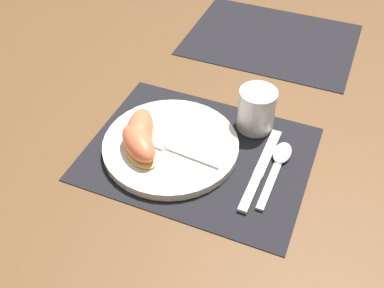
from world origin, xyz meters
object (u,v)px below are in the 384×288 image
at_px(knife, 260,170).
at_px(citrus_wedge_1, 141,138).
at_px(plate, 171,145).
at_px(fork, 169,147).
at_px(juice_glass, 256,111).
at_px(citrus_wedge_2, 139,145).
at_px(spoon, 279,161).
at_px(citrus_wedge_0, 139,132).

xyz_separation_m(knife, citrus_wedge_1, (-0.22, -0.04, 0.03)).
relative_size(plate, fork, 1.46).
bearing_deg(juice_glass, knife, -68.64).
height_order(juice_glass, citrus_wedge_2, juice_glass).
xyz_separation_m(plate, juice_glass, (0.13, 0.12, 0.03)).
bearing_deg(spoon, citrus_wedge_2, -160.38).
xyz_separation_m(juice_glass, citrus_wedge_2, (-0.17, -0.17, -0.00)).
height_order(juice_glass, citrus_wedge_1, juice_glass).
distance_m(plate, citrus_wedge_0, 0.07).
distance_m(plate, knife, 0.18).
distance_m(spoon, citrus_wedge_1, 0.26).
bearing_deg(citrus_wedge_2, spoon, 19.62).
xyz_separation_m(fork, citrus_wedge_0, (-0.06, -0.00, 0.02)).
height_order(spoon, citrus_wedge_2, citrus_wedge_2).
xyz_separation_m(juice_glass, citrus_wedge_1, (-0.18, -0.15, -0.00)).
xyz_separation_m(citrus_wedge_0, citrus_wedge_1, (0.01, -0.01, -0.00)).
height_order(fork, citrus_wedge_0, citrus_wedge_0).
xyz_separation_m(citrus_wedge_0, citrus_wedge_2, (0.01, -0.03, 0.00)).
relative_size(citrus_wedge_0, citrus_wedge_2, 1.19).
bearing_deg(citrus_wedge_0, spoon, 12.43).
bearing_deg(citrus_wedge_0, juice_glass, 36.59).
height_order(plate, citrus_wedge_1, citrus_wedge_1).
xyz_separation_m(plate, knife, (0.18, 0.01, -0.01)).
bearing_deg(citrus_wedge_0, citrus_wedge_2, -65.12).
bearing_deg(spoon, plate, -168.35).
height_order(plate, knife, plate).
distance_m(juice_glass, spoon, 0.11).
bearing_deg(knife, citrus_wedge_2, -166.27).
height_order(plate, citrus_wedge_0, citrus_wedge_0).
bearing_deg(knife, citrus_wedge_0, -174.29).
bearing_deg(citrus_wedge_1, plate, 29.64).
bearing_deg(juice_glass, spoon, -48.93).
distance_m(citrus_wedge_0, citrus_wedge_2, 0.03).
distance_m(plate, spoon, 0.21).
bearing_deg(fork, citrus_wedge_1, -166.70).
bearing_deg(citrus_wedge_1, spoon, 15.43).
relative_size(fork, citrus_wedge_0, 1.32).
distance_m(knife, spoon, 0.04).
bearing_deg(citrus_wedge_2, citrus_wedge_0, 114.88).
distance_m(plate, citrus_wedge_1, 0.06).
bearing_deg(juice_glass, citrus_wedge_2, -135.68).
bearing_deg(citrus_wedge_1, citrus_wedge_2, -74.68).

